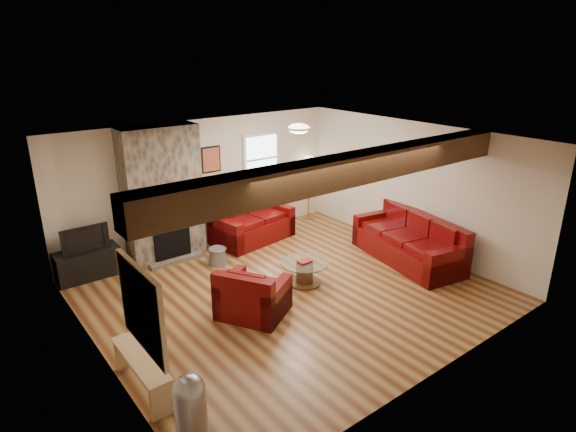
{
  "coord_description": "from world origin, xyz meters",
  "views": [
    {
      "loc": [
        -4.33,
        -5.55,
        3.83
      ],
      "look_at": [
        0.28,
        0.4,
        1.14
      ],
      "focal_mm": 30.0,
      "sensor_mm": 36.0,
      "label": 1
    }
  ],
  "objects_px": {
    "loveseat": "(252,220)",
    "coffee_table": "(305,273)",
    "television": "(84,238)",
    "armchair_red": "(253,291)",
    "floor_lamp": "(309,166)",
    "tv_cabinet": "(88,264)",
    "sofa_three": "(408,239)"
  },
  "relations": [
    {
      "from": "loveseat",
      "to": "tv_cabinet",
      "type": "distance_m",
      "value": 3.23
    },
    {
      "from": "armchair_red",
      "to": "sofa_three",
      "type": "bearing_deg",
      "value": -123.76
    },
    {
      "from": "tv_cabinet",
      "to": "television",
      "type": "relative_size",
      "value": 1.34
    },
    {
      "from": "armchair_red",
      "to": "tv_cabinet",
      "type": "height_order",
      "value": "armchair_red"
    },
    {
      "from": "floor_lamp",
      "to": "sofa_three",
      "type": "bearing_deg",
      "value": -91.23
    },
    {
      "from": "floor_lamp",
      "to": "loveseat",
      "type": "bearing_deg",
      "value": -169.82
    },
    {
      "from": "loveseat",
      "to": "tv_cabinet",
      "type": "xyz_separation_m",
      "value": [
        -3.21,
        0.3,
        -0.17
      ]
    },
    {
      "from": "sofa_three",
      "to": "television",
      "type": "relative_size",
      "value": 2.86
    },
    {
      "from": "coffee_table",
      "to": "armchair_red",
      "type": "bearing_deg",
      "value": -167.51
    },
    {
      "from": "sofa_three",
      "to": "loveseat",
      "type": "xyz_separation_m",
      "value": [
        -1.72,
        2.62,
        -0.0
      ]
    },
    {
      "from": "sofa_three",
      "to": "coffee_table",
      "type": "bearing_deg",
      "value": -91.26
    },
    {
      "from": "loveseat",
      "to": "armchair_red",
      "type": "height_order",
      "value": "loveseat"
    },
    {
      "from": "floor_lamp",
      "to": "armchair_red",
      "type": "bearing_deg",
      "value": -140.88
    },
    {
      "from": "armchair_red",
      "to": "television",
      "type": "distance_m",
      "value": 3.19
    },
    {
      "from": "armchair_red",
      "to": "floor_lamp",
      "type": "xyz_separation_m",
      "value": [
        3.4,
        2.76,
        0.87
      ]
    },
    {
      "from": "tv_cabinet",
      "to": "television",
      "type": "distance_m",
      "value": 0.49
    },
    {
      "from": "loveseat",
      "to": "floor_lamp",
      "type": "distance_m",
      "value": 1.99
    },
    {
      "from": "sofa_three",
      "to": "armchair_red",
      "type": "distance_m",
      "value": 3.34
    },
    {
      "from": "loveseat",
      "to": "armchair_red",
      "type": "xyz_separation_m",
      "value": [
        -1.61,
        -2.44,
        -0.05
      ]
    },
    {
      "from": "coffee_table",
      "to": "floor_lamp",
      "type": "relative_size",
      "value": 0.56
    },
    {
      "from": "coffee_table",
      "to": "television",
      "type": "bearing_deg",
      "value": 138.75
    },
    {
      "from": "television",
      "to": "floor_lamp",
      "type": "relative_size",
      "value": 0.53
    },
    {
      "from": "loveseat",
      "to": "television",
      "type": "xyz_separation_m",
      "value": [
        -3.21,
        0.3,
        0.32
      ]
    },
    {
      "from": "sofa_three",
      "to": "coffee_table",
      "type": "relative_size",
      "value": 2.72
    },
    {
      "from": "loveseat",
      "to": "coffee_table",
      "type": "relative_size",
      "value": 1.97
    },
    {
      "from": "tv_cabinet",
      "to": "floor_lamp",
      "type": "bearing_deg",
      "value": 0.23
    },
    {
      "from": "loveseat",
      "to": "coffee_table",
      "type": "height_order",
      "value": "loveseat"
    },
    {
      "from": "sofa_three",
      "to": "tv_cabinet",
      "type": "xyz_separation_m",
      "value": [
        -4.93,
        2.92,
        -0.17
      ]
    },
    {
      "from": "loveseat",
      "to": "coffee_table",
      "type": "bearing_deg",
      "value": -108.82
    },
    {
      "from": "loveseat",
      "to": "television",
      "type": "relative_size",
      "value": 2.08
    },
    {
      "from": "television",
      "to": "tv_cabinet",
      "type": "bearing_deg",
      "value": 0.0
    },
    {
      "from": "loveseat",
      "to": "tv_cabinet",
      "type": "height_order",
      "value": "loveseat"
    }
  ]
}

